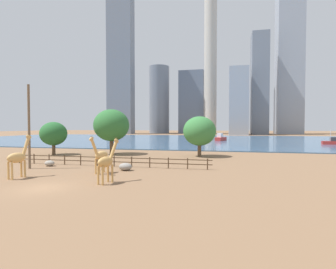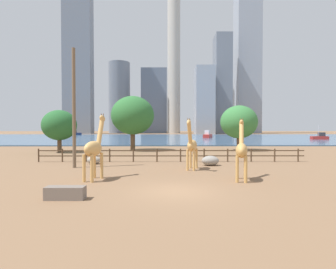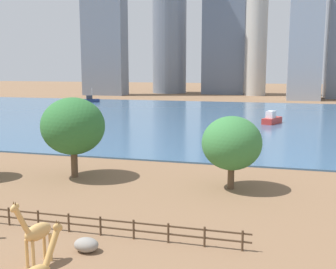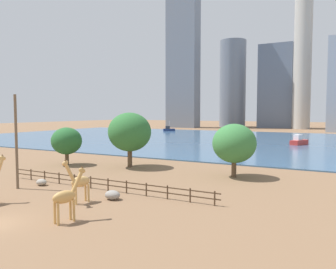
# 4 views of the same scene
# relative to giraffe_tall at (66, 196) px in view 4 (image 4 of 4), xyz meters

# --- Properties ---
(ground_plane) EXTENTS (400.00, 400.00, 0.00)m
(ground_plane) POSITION_rel_giraffe_tall_xyz_m (-4.26, 77.10, -1.91)
(ground_plane) COLOR brown
(harbor_water) EXTENTS (180.00, 86.00, 0.20)m
(harbor_water) POSITION_rel_giraffe_tall_xyz_m (-4.26, 74.10, -1.81)
(harbor_water) COLOR #3D6084
(harbor_water) RESTS_ON ground
(giraffe_tall) EXTENTS (1.23, 2.80, 4.03)m
(giraffe_tall) POSITION_rel_giraffe_tall_xyz_m (0.00, 0.00, 0.00)
(giraffe_tall) COLOR tan
(giraffe_tall) RESTS_ON ground
(giraffe_companion) EXTENTS (1.23, 2.74, 4.11)m
(giraffe_companion) POSITION_rel_giraffe_tall_xyz_m (-2.73, 4.25, 0.02)
(giraffe_companion) COLOR tan
(giraffe_companion) RESTS_ON ground
(utility_pole) EXTENTS (0.28, 0.28, 9.96)m
(utility_pole) POSITION_rel_giraffe_tall_xyz_m (-12.45, 5.36, 3.07)
(utility_pole) COLOR brown
(utility_pole) RESTS_ON ground
(boulder_near_fence) EXTENTS (1.52, 1.14, 0.86)m
(boulder_near_fence) POSITION_rel_giraffe_tall_xyz_m (-0.86, 6.59, -1.48)
(boulder_near_fence) COLOR gray
(boulder_near_fence) RESTS_ON ground
(boulder_by_pole) EXTENTS (1.26, 0.97, 0.73)m
(boulder_by_pole) POSITION_rel_giraffe_tall_xyz_m (-11.45, 7.60, -1.55)
(boulder_by_pole) COLOR gray
(boulder_by_pole) RESTS_ON ground
(enclosure_fence) EXTENTS (26.12, 0.14, 1.30)m
(enclosure_fence) POSITION_rel_giraffe_tall_xyz_m (-4.37, 9.10, -1.15)
(enclosure_fence) COLOR #4C3826
(enclosure_fence) RESTS_ON ground
(tree_left_large) EXTENTS (5.42, 5.42, 6.67)m
(tree_left_large) POSITION_rel_giraffe_tall_xyz_m (5.98, 22.21, 2.31)
(tree_left_large) COLOR brown
(tree_left_large) RESTS_ON ground
(tree_center_broad) EXTENTS (4.60, 4.60, 5.79)m
(tree_center_broad) POSITION_rel_giraffe_tall_xyz_m (-19.38, 19.32, 1.79)
(tree_center_broad) COLOR brown
(tree_center_broad) RESTS_ON ground
(tree_right_tall) EXTENTS (6.33, 6.33, 8.05)m
(tree_right_tall) POSITION_rel_giraffe_tall_xyz_m (-9.75, 22.25, 3.27)
(tree_right_tall) COLOR brown
(tree_right_tall) RESTS_ON ground
(boat_tug) EXTENTS (5.00, 4.34, 4.42)m
(boat_tug) POSITION_rel_giraffe_tall_xyz_m (-46.84, 104.53, -0.97)
(boat_tug) COLOR navy
(boat_tug) RESTS_ON harbor_water
(boat_barge) EXTENTS (3.84, 5.99, 2.48)m
(boat_barge) POSITION_rel_giraffe_tall_xyz_m (8.55, 67.93, -0.87)
(boat_barge) COLOR #B22D28
(boat_barge) RESTS_ON harbor_water
(skyline_tower_glass) EXTENTS (16.92, 8.31, 42.73)m
(skyline_tower_glass) POSITION_rel_giraffe_tall_xyz_m (-12.97, 158.09, 19.45)
(skyline_tower_glass) COLOR slate
(skyline_tower_glass) RESTS_ON ground
(skyline_block_left) EXTENTS (8.25, 8.25, 97.92)m
(skyline_block_left) POSITION_rel_giraffe_tall_xyz_m (0.03, 153.41, 47.05)
(skyline_block_left) COLOR #B7B2A8
(skyline_block_left) RESTS_ON ground
(skyline_block_right) EXTENTS (14.29, 14.29, 47.45)m
(skyline_block_right) POSITION_rel_giraffe_tall_xyz_m (-36.55, 160.93, 21.81)
(skyline_block_right) COLOR slate
(skyline_block_right) RESTS_ON ground
(skyline_block_wide) EXTENTS (16.61, 8.15, 104.77)m
(skyline_block_wide) POSITION_rel_giraffe_tall_xyz_m (-57.47, 140.74, 50.47)
(skyline_block_wide) COLOR slate
(skyline_block_wide) RESTS_ON ground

